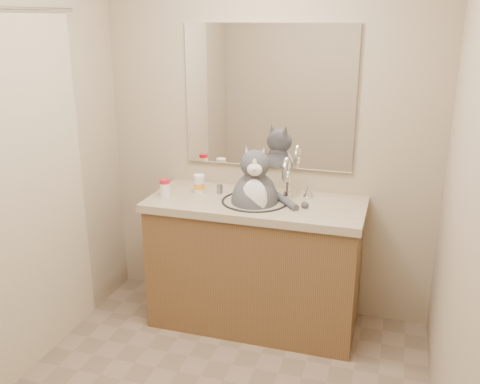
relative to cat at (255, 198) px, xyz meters
name	(u,v)px	position (x,y,z in m)	size (l,w,h in m)	color
room	(198,193)	(0.00, -0.93, 0.32)	(2.22, 2.52, 2.42)	#8A725F
vanity	(255,260)	(0.00, 0.03, -0.43)	(1.34, 0.59, 1.12)	brown
mirror	(268,97)	(0.00, 0.30, 0.57)	(1.10, 0.02, 0.90)	white
shower_curtain	(16,200)	(-1.05, -0.83, 0.15)	(0.02, 1.30, 1.93)	beige
cat	(255,198)	(0.00, 0.00, 0.00)	(0.47, 0.38, 0.58)	#48484D
pill_bottle_redcap	(165,188)	(-0.58, -0.05, 0.03)	(0.08, 0.08, 0.11)	white
pill_bottle_orange	(199,184)	(-0.39, 0.07, 0.03)	(0.08, 0.08, 0.12)	white
grey_canister	(220,189)	(-0.26, 0.10, 0.00)	(0.04, 0.04, 0.06)	slate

